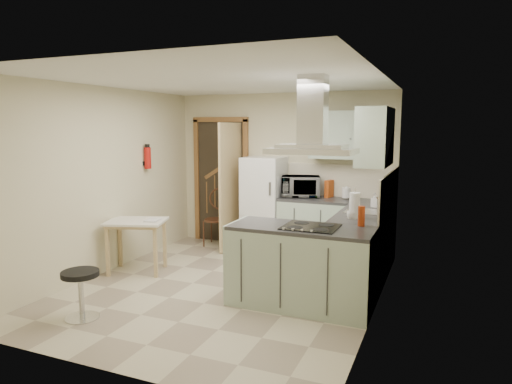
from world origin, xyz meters
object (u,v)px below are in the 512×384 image
at_px(microwave, 301,186).
at_px(stool, 81,295).
at_px(extractor_hood, 312,151).
at_px(drop_leaf_table, 137,246).
at_px(peninsula, 301,267).
at_px(fridge, 264,204).
at_px(bentwood_chair, 216,220).

bearing_deg(microwave, stool, -130.81).
height_order(stool, microwave, microwave).
height_order(extractor_hood, stool, extractor_hood).
relative_size(drop_leaf_table, stool, 1.49).
xyz_separation_m(drop_leaf_table, stool, (0.42, -1.49, -0.10)).
relative_size(peninsula, extractor_hood, 1.72).
height_order(drop_leaf_table, stool, drop_leaf_table).
relative_size(fridge, microwave, 2.58).
bearing_deg(bentwood_chair, microwave, -1.09).
xyz_separation_m(fridge, bentwood_chair, (-0.86, -0.01, -0.32)).
relative_size(fridge, peninsula, 0.97).
bearing_deg(fridge, microwave, 5.48).
xyz_separation_m(drop_leaf_table, bentwood_chair, (0.34, 1.66, 0.07)).
xyz_separation_m(stool, microwave, (1.36, 3.23, 0.81)).
bearing_deg(fridge, extractor_hood, -56.21).
bearing_deg(bentwood_chair, stool, -92.31).
distance_m(fridge, peninsula, 2.35).
bearing_deg(extractor_hood, stool, -150.43).
distance_m(drop_leaf_table, stool, 1.56).
xyz_separation_m(peninsula, stool, (-2.00, -1.19, -0.19)).
height_order(bentwood_chair, microwave, microwave).
relative_size(drop_leaf_table, microwave, 1.32).
distance_m(fridge, extractor_hood, 2.57).
bearing_deg(extractor_hood, fridge, 123.79).
bearing_deg(bentwood_chair, extractor_hood, -45.85).
relative_size(extractor_hood, bentwood_chair, 1.05).
bearing_deg(bentwood_chair, peninsula, -47.19).
xyz_separation_m(fridge, drop_leaf_table, (-1.20, -1.68, -0.39)).
xyz_separation_m(extractor_hood, microwave, (-0.74, 2.04, -0.66)).
height_order(fridge, microwave, fridge).
bearing_deg(drop_leaf_table, bentwood_chair, 60.03).
height_order(peninsula, stool, peninsula).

